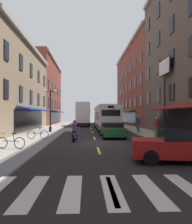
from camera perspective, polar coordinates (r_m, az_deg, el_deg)
ground_plane at (r=16.11m, az=-0.01°, el=-8.34°), size 34.80×80.00×0.10m
lane_centre_dashes at (r=15.85m, az=0.03°, el=-8.26°), size 0.14×73.90×0.01m
crosswalk_near at (r=6.34m, az=4.24°, el=-19.94°), size 7.10×2.80×0.01m
sidewalk_left at (r=16.89m, az=-20.61°, el=-7.52°), size 3.00×80.00×0.14m
sidewalk_right at (r=17.38m, az=19.99°, el=-7.33°), size 3.00×80.00×0.14m
billboard_sign at (r=22.57m, az=17.81°, el=8.91°), size 0.40×2.88×7.46m
transit_bus at (r=29.07m, az=2.60°, el=-1.40°), size 2.71×11.63×3.30m
box_truck at (r=38.47m, az=-3.45°, el=-0.61°), size 2.51×6.90×4.22m
sedan_near at (r=48.71m, az=-3.27°, el=-2.31°), size 2.02×4.70×1.37m
sedan_mid at (r=10.32m, az=23.05°, el=-8.20°), size 4.86×2.44×1.44m
sedan_far at (r=19.67m, az=4.27°, el=-4.71°), size 2.03×4.70×1.38m
motorcycle_rider at (r=16.85m, az=-5.72°, el=-5.40°), size 0.62×2.07×1.66m
bicycle_near at (r=17.89m, az=-15.25°, el=-5.77°), size 1.71×0.48×0.91m
bicycle_mid at (r=13.31m, az=-21.79°, el=-7.51°), size 1.70×0.48×0.91m
pedestrian_mid at (r=29.68m, az=10.99°, el=-2.61°), size 0.36×0.36×1.83m
pedestrian_far at (r=23.81m, az=11.25°, el=-3.12°), size 0.36×0.36×1.80m
pedestrian_rear at (r=19.07m, az=15.82°, el=-3.76°), size 0.36×0.36×1.78m
street_lamp_twin at (r=24.50m, az=-12.11°, el=0.93°), size 1.42×0.32×4.74m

